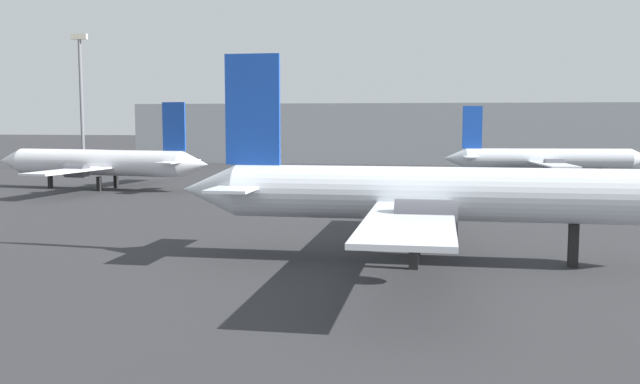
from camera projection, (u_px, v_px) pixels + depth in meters
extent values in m
cylinder|color=silver|center=(437.00, 194.00, 36.45)|extent=(21.52, 2.96, 2.80)
cone|color=silver|center=(210.00, 190.00, 38.52)|extent=(3.10, 2.82, 2.80)
cube|color=silver|center=(416.00, 201.00, 36.67)|extent=(3.97, 27.39, 0.22)
cube|color=silver|center=(245.00, 185.00, 38.15)|extent=(2.29, 7.84, 0.15)
cube|color=#1947B2|center=(253.00, 110.00, 37.65)|extent=(2.98, 0.30, 5.92)
cylinder|color=#4C4C54|center=(430.00, 194.00, 41.67)|extent=(2.81, 1.70, 1.68)
cylinder|color=#4C4C54|center=(426.00, 218.00, 31.48)|extent=(2.81, 1.70, 1.68)
cube|color=black|center=(573.00, 245.00, 35.55)|extent=(0.47, 0.47, 2.23)
cube|color=black|center=(416.00, 235.00, 38.71)|extent=(0.47, 0.47, 2.23)
cube|color=black|center=(414.00, 247.00, 35.06)|extent=(0.47, 0.47, 2.23)
cylinder|color=white|center=(99.00, 162.00, 74.66)|extent=(19.72, 5.26, 2.73)
cone|color=white|center=(11.00, 161.00, 77.90)|extent=(3.34, 3.10, 2.73)
cone|color=white|center=(195.00, 164.00, 71.42)|extent=(3.34, 3.10, 2.73)
cube|color=white|center=(107.00, 166.00, 74.42)|extent=(6.06, 23.83, 0.19)
cube|color=white|center=(178.00, 161.00, 71.93)|extent=(2.73, 6.78, 0.13)
cube|color=#1947B2|center=(174.00, 127.00, 71.68)|extent=(2.52, 0.56, 4.95)
cylinder|color=#4C4C54|center=(76.00, 171.00, 70.33)|extent=(2.52, 1.71, 1.41)
cylinder|color=#4C4C54|center=(126.00, 165.00, 78.88)|extent=(2.52, 1.71, 1.41)
cube|color=black|center=(50.00, 181.00, 76.68)|extent=(0.44, 0.44, 1.51)
cube|color=black|center=(99.00, 184.00, 73.10)|extent=(0.44, 0.44, 1.51)
cube|color=black|center=(116.00, 181.00, 76.09)|extent=(0.44, 0.44, 1.51)
cylinder|color=silver|center=(548.00, 158.00, 82.58)|extent=(19.34, 4.63, 2.31)
cone|color=silver|center=(455.00, 158.00, 83.02)|extent=(2.81, 2.60, 2.31)
cube|color=silver|center=(539.00, 161.00, 82.66)|extent=(5.65, 21.28, 0.17)
cube|color=silver|center=(469.00, 156.00, 82.93)|extent=(2.44, 6.18, 0.11)
cube|color=#1947B2|center=(472.00, 127.00, 82.56)|extent=(2.30, 0.49, 4.98)
cylinder|color=#4C4C54|center=(535.00, 160.00, 86.62)|extent=(2.29, 1.54, 1.29)
cylinder|color=#4C4C54|center=(554.00, 164.00, 78.67)|extent=(2.29, 1.54, 1.29)
cube|color=black|center=(600.00, 176.00, 82.54)|extent=(0.40, 0.40, 1.71)
cube|color=black|center=(536.00, 174.00, 84.25)|extent=(0.40, 0.40, 1.71)
cube|color=black|center=(542.00, 176.00, 81.41)|extent=(0.40, 0.40, 1.71)
cylinder|color=slate|center=(82.00, 105.00, 102.82)|extent=(0.50, 0.50, 18.97)
cube|color=#F2EACC|center=(79.00, 37.00, 101.79)|extent=(2.40, 0.50, 0.80)
cube|color=#999EA3|center=(385.00, 133.00, 125.75)|extent=(84.71, 22.44, 10.05)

